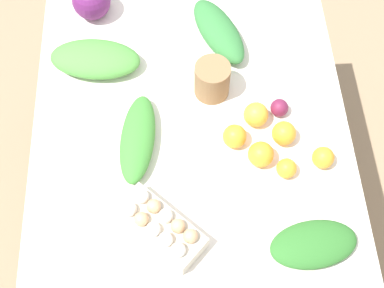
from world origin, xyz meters
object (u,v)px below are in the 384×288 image
(orange_1, at_px, (286,168))
(orange_2, at_px, (261,154))
(cabbage_purple, at_px, (91,0))
(greens_bunch_beet_tops, at_px, (313,244))
(egg_carton, at_px, (160,226))
(orange_4, at_px, (256,115))
(orange_5, at_px, (235,136))
(orange_0, at_px, (323,158))
(greens_bunch_chard, at_px, (219,31))
(beet_root, at_px, (279,108))
(greens_bunch_dandelion, at_px, (95,59))
(paper_bag, at_px, (212,80))
(orange_3, at_px, (284,133))
(greens_bunch_kale, at_px, (138,138))

(orange_1, distance_m, orange_2, 0.09)
(cabbage_purple, xyz_separation_m, greens_bunch_beet_tops, (-0.95, -0.68, -0.04))
(cabbage_purple, distance_m, orange_1, 0.95)
(egg_carton, xyz_separation_m, orange_4, (0.37, -0.33, -0.00))
(orange_4, relative_size, orange_5, 1.06)
(egg_carton, bearing_deg, orange_0, -115.33)
(greens_bunch_chard, height_order, beet_root, greens_bunch_chard)
(greens_bunch_chard, bearing_deg, greens_bunch_dandelion, 103.11)
(paper_bag, relative_size, greens_bunch_beet_tops, 0.50)
(orange_3, xyz_separation_m, orange_5, (-0.00, 0.16, -0.00))
(cabbage_purple, relative_size, greens_bunch_chard, 0.45)
(paper_bag, distance_m, greens_bunch_dandelion, 0.42)
(orange_1, height_order, orange_4, orange_4)
(cabbage_purple, distance_m, greens_bunch_dandelion, 0.25)
(orange_3, distance_m, orange_4, 0.11)
(greens_bunch_chard, xyz_separation_m, orange_2, (-0.51, -0.10, -0.00))
(orange_5, bearing_deg, cabbage_purple, 39.50)
(cabbage_purple, height_order, orange_3, cabbage_purple)
(greens_bunch_dandelion, relative_size, orange_3, 3.99)
(egg_carton, bearing_deg, greens_bunch_chard, -64.05)
(greens_bunch_chard, xyz_separation_m, greens_bunch_dandelion, (-0.10, 0.44, -0.00))
(orange_1, bearing_deg, greens_bunch_beet_tops, -169.50)
(orange_0, relative_size, orange_3, 0.89)
(greens_bunch_kale, height_order, beet_root, greens_bunch_kale)
(orange_0, relative_size, orange_5, 0.91)
(greens_bunch_dandelion, bearing_deg, egg_carton, -161.23)
(egg_carton, relative_size, orange_2, 3.40)
(greens_bunch_dandelion, distance_m, orange_2, 0.67)
(orange_1, bearing_deg, orange_5, 51.97)
(cabbage_purple, distance_m, paper_bag, 0.56)
(egg_carton, height_order, beet_root, egg_carton)
(egg_carton, xyz_separation_m, greens_bunch_kale, (0.30, 0.07, -0.01))
(paper_bag, relative_size, orange_5, 1.67)
(orange_0, height_order, orange_1, orange_0)
(orange_2, bearing_deg, paper_bag, 25.99)
(egg_carton, relative_size, greens_bunch_dandelion, 0.90)
(egg_carton, bearing_deg, orange_2, -102.25)
(cabbage_purple, xyz_separation_m, orange_5, (-0.58, -0.48, -0.03))
(beet_root, distance_m, orange_4, 0.09)
(egg_carton, xyz_separation_m, orange_3, (0.30, -0.41, -0.00))
(egg_carton, distance_m, paper_bag, 0.54)
(orange_5, bearing_deg, greens_bunch_chard, 2.55)
(beet_root, xyz_separation_m, orange_0, (-0.20, -0.11, 0.01))
(greens_bunch_kale, xyz_separation_m, orange_2, (-0.08, -0.39, 0.01))
(egg_carton, distance_m, greens_bunch_kale, 0.31)
(orange_1, relative_size, orange_2, 0.77)
(orange_0, distance_m, orange_4, 0.26)
(orange_5, bearing_deg, orange_0, -108.11)
(cabbage_purple, bearing_deg, orange_2, -139.57)
(orange_1, bearing_deg, paper_bag, 32.98)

